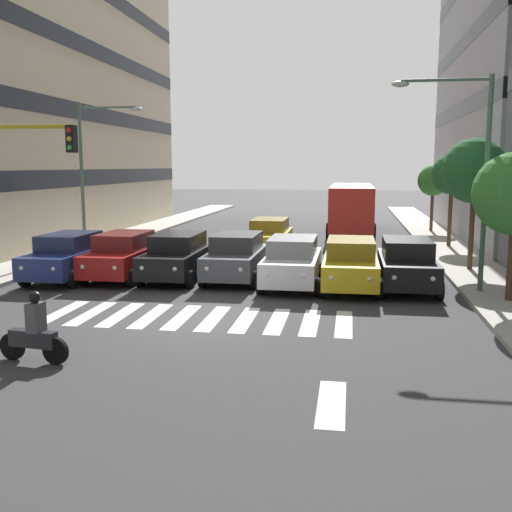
{
  "coord_description": "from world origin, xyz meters",
  "views": [
    {
      "loc": [
        -4.15,
        15.65,
        4.2
      ],
      "look_at": [
        -0.96,
        -4.37,
        1.11
      ],
      "focal_mm": 41.61,
      "sensor_mm": 36.0,
      "label": 1
    }
  ],
  "objects": [
    {
      "name": "ground_plane",
      "position": [
        0.0,
        0.0,
        0.0
      ],
      "size": [
        180.0,
        180.0,
        0.0
      ],
      "primitive_type": "plane",
      "color": "#38383A"
    },
    {
      "name": "street_tree_1",
      "position": [
        -8.89,
        -8.68,
        3.99
      ],
      "size": [
        2.54,
        2.54,
        5.13
      ],
      "color": "#513823",
      "rests_on": "sidewalk_left"
    },
    {
      "name": "car_0",
      "position": [
        -6.11,
        -4.91,
        0.89
      ],
      "size": [
        2.02,
        4.44,
        1.72
      ],
      "color": "black",
      "rests_on": "ground_plane"
    },
    {
      "name": "car_4",
      "position": [
        2.16,
        -5.36,
        0.89
      ],
      "size": [
        2.02,
        4.44,
        1.72
      ],
      "color": "black",
      "rests_on": "ground_plane"
    },
    {
      "name": "car_2",
      "position": [
        -2.18,
        -4.76,
        0.89
      ],
      "size": [
        2.02,
        4.44,
        1.72
      ],
      "color": "silver",
      "rests_on": "ground_plane"
    },
    {
      "name": "crosswalk_markings",
      "position": [
        -0.0,
        0.0,
        0.0
      ],
      "size": [
        8.55,
        2.8,
        0.01
      ],
      "color": "silver",
      "rests_on": "ground_plane"
    },
    {
      "name": "street_tree_2",
      "position": [
        -9.17,
        -15.68,
        3.76
      ],
      "size": [
        2.05,
        2.05,
        4.66
      ],
      "color": "#513823",
      "rests_on": "sidewalk_left"
    },
    {
      "name": "street_lamp_left",
      "position": [
        -7.86,
        -4.28,
        4.4
      ],
      "size": [
        3.14,
        0.28,
        6.87
      ],
      "color": "#4C6B56",
      "rests_on": "sidewalk_left"
    },
    {
      "name": "car_3",
      "position": [
        -0.02,
        -5.58,
        0.89
      ],
      "size": [
        2.02,
        4.44,
        1.72
      ],
      "color": "#474C51",
      "rests_on": "ground_plane"
    },
    {
      "name": "car_5",
      "position": [
        4.24,
        -5.27,
        0.89
      ],
      "size": [
        2.02,
        4.44,
        1.72
      ],
      "color": "maroon",
      "rests_on": "ground_plane"
    },
    {
      "name": "car_1",
      "position": [
        -4.2,
        -4.6,
        0.89
      ],
      "size": [
        2.02,
        4.44,
        1.72
      ],
      "color": "gold",
      "rests_on": "ground_plane"
    },
    {
      "name": "bus_behind_traffic",
      "position": [
        -4.2,
        -21.95,
        1.86
      ],
      "size": [
        2.78,
        10.5,
        3.0
      ],
      "color": "red",
      "rests_on": "ground_plane"
    },
    {
      "name": "street_tree_3",
      "position": [
        -9.21,
        -22.93,
        3.27
      ],
      "size": [
        1.91,
        1.91,
        4.1
      ],
      "color": "#513823",
      "rests_on": "sidewalk_left"
    },
    {
      "name": "building_right_block_0",
      "position": [
        14.43,
        -17.48,
        12.43
      ],
      "size": [
        8.25,
        28.08,
        24.86
      ],
      "color": "beige",
      "rests_on": "ground_plane"
    },
    {
      "name": "street_lamp_right",
      "position": [
        7.86,
        -10.86,
        4.39
      ],
      "size": [
        3.14,
        0.28,
        6.86
      ],
      "color": "#4C6B56",
      "rests_on": "sidewalk_right"
    },
    {
      "name": "car_6",
      "position": [
        6.17,
        -4.71,
        0.89
      ],
      "size": [
        2.02,
        4.44,
        1.72
      ],
      "color": "navy",
      "rests_on": "ground_plane"
    },
    {
      "name": "motorcycle_with_rider",
      "position": [
        2.5,
        4.23,
        0.65
      ],
      "size": [
        1.7,
        0.41,
        1.57
      ],
      "color": "black",
      "rests_on": "ground_plane"
    },
    {
      "name": "lane_arrow_0",
      "position": [
        -3.9,
        5.5,
        0.0
      ],
      "size": [
        0.5,
        2.2,
        0.01
      ],
      "primitive_type": "cube",
      "color": "silver",
      "rests_on": "ground_plane"
    },
    {
      "name": "car_row2_0",
      "position": [
        -0.38,
        -12.0,
        0.89
      ],
      "size": [
        2.02,
        4.44,
        1.72
      ],
      "color": "gold",
      "rests_on": "ground_plane"
    }
  ]
}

